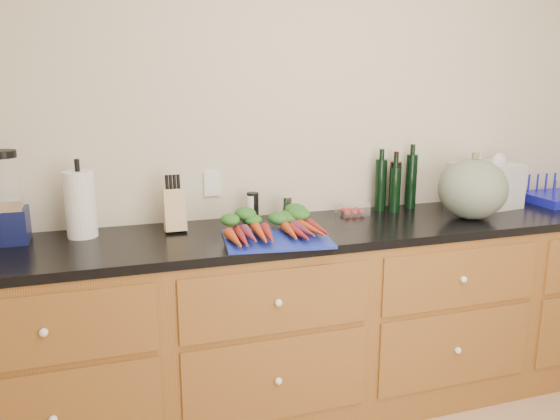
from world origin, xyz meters
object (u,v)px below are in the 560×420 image
object	(u,v)px
blender_appliance	(6,203)
knife_block	(174,210)
tomato_box	(352,208)
cutting_board	(277,239)
squash	(473,189)
paper_towel	(80,204)
carrots	(273,229)

from	to	relation	value
blender_appliance	knife_block	xyz separation A→B (m)	(0.70, -0.02, -0.08)
blender_appliance	tomato_box	bearing A→B (deg)	0.43
cutting_board	knife_block	world-z (taller)	knife_block
cutting_board	tomato_box	bearing A→B (deg)	32.74
squash	paper_towel	bearing A→B (deg)	172.56
cutting_board	blender_appliance	distance (m)	1.16
carrots	paper_towel	bearing A→B (deg)	161.60
squash	blender_appliance	xyz separation A→B (m)	(-2.15, 0.24, 0.02)
cutting_board	paper_towel	xyz separation A→B (m)	(-0.80, 0.32, 0.14)
cutting_board	tomato_box	xyz separation A→B (m)	(0.51, 0.33, 0.03)
knife_block	tomato_box	xyz separation A→B (m)	(0.91, 0.03, -0.06)
squash	knife_block	xyz separation A→B (m)	(-1.45, 0.22, -0.05)
carrots	knife_block	world-z (taller)	knife_block
tomato_box	squash	bearing A→B (deg)	-25.18
cutting_board	tomato_box	world-z (taller)	tomato_box
cutting_board	squash	size ratio (longest dim) A/B	1.34
paper_towel	cutting_board	bearing A→B (deg)	-21.70
carrots	paper_towel	world-z (taller)	paper_towel
carrots	squash	bearing A→B (deg)	1.38
paper_towel	tomato_box	xyz separation A→B (m)	(1.32, 0.01, -0.11)
cutting_board	carrots	xyz separation A→B (m)	(-0.00, 0.05, 0.03)
paper_towel	tomato_box	bearing A→B (deg)	0.43
knife_block	cutting_board	bearing A→B (deg)	-36.88
blender_appliance	paper_towel	distance (m)	0.30
knife_block	tomato_box	world-z (taller)	knife_block
cutting_board	carrots	world-z (taller)	carrots
carrots	knife_block	bearing A→B (deg)	148.25
carrots	paper_towel	size ratio (longest dim) A/B	1.59
carrots	tomato_box	distance (m)	0.58
knife_block	tomato_box	distance (m)	0.92
squash	tomato_box	bearing A→B (deg)	154.82
squash	blender_appliance	size ratio (longest dim) A/B	0.85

